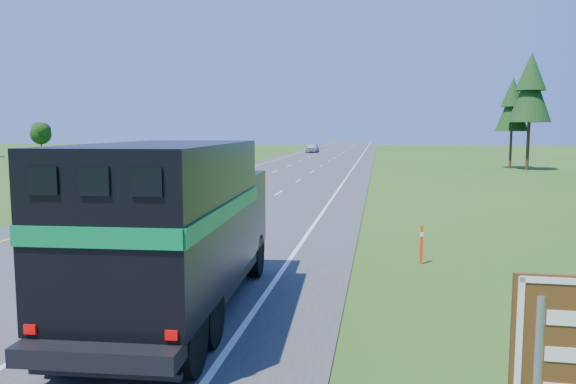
% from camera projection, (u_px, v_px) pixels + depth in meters
% --- Properties ---
extents(road, '(15.00, 260.00, 0.04)m').
position_uv_depth(road, '(283.00, 177.00, 48.50)').
color(road, '#38383A').
rests_on(road, ground).
extents(lane_markings, '(11.15, 260.00, 0.01)m').
position_uv_depth(lane_markings, '(283.00, 177.00, 48.49)').
color(lane_markings, yellow).
rests_on(lane_markings, road).
extents(horse_truck, '(3.13, 8.81, 3.85)m').
position_uv_depth(horse_truck, '(176.00, 224.00, 12.28)').
color(horse_truck, black).
rests_on(horse_truck, road).
extents(white_suv, '(3.10, 6.21, 1.69)m').
position_uv_depth(white_suv, '(209.00, 176.00, 39.19)').
color(white_suv, silver).
rests_on(white_suv, road).
extents(far_car, '(2.16, 5.09, 1.72)m').
position_uv_depth(far_car, '(312.00, 148.00, 98.73)').
color(far_car, '#AFAFB6').
rests_on(far_car, road).
extents(delineator, '(0.10, 0.06, 1.22)m').
position_uv_depth(delineator, '(422.00, 243.00, 17.34)').
color(delineator, '#F4340C').
rests_on(delineator, ground).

